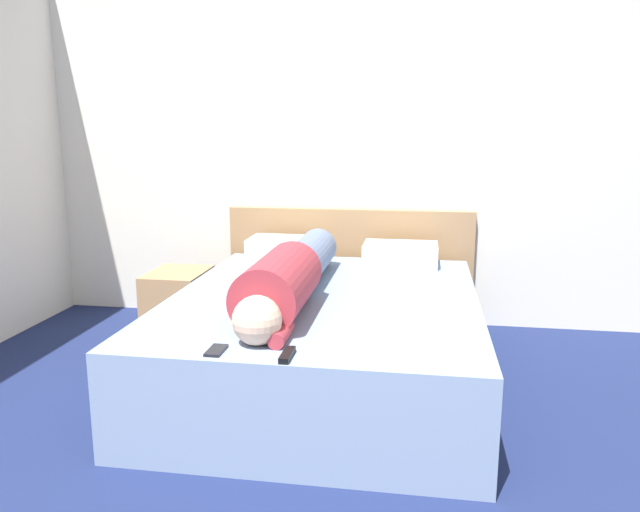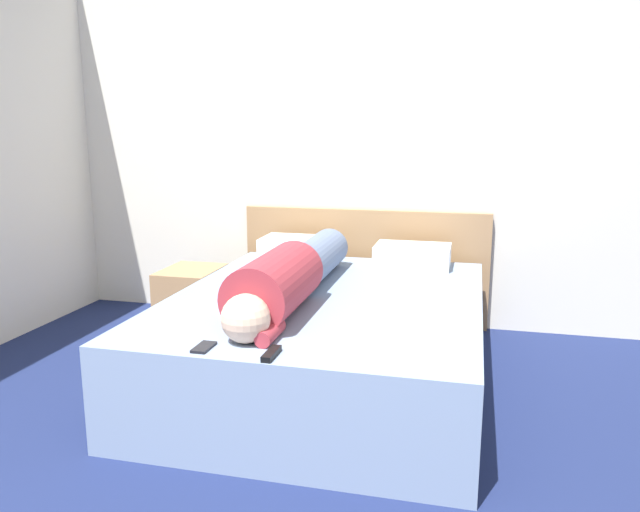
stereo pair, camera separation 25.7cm
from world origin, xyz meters
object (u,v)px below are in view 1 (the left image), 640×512
object	(u,v)px
pillow_second	(400,254)
tv_remote	(287,355)
nightstand	(179,306)
person_lying	(290,276)
bed	(325,339)
pillow_near_headboard	(287,250)
cell_phone	(216,350)

from	to	relation	value
pillow_second	tv_remote	distance (m)	1.81
nightstand	person_lying	size ratio (longest dim) A/B	0.28
nightstand	pillow_second	distance (m)	1.50
bed	nightstand	distance (m)	1.20
person_lying	pillow_near_headboard	world-z (taller)	person_lying
bed	person_lying	size ratio (longest dim) A/B	1.23
nightstand	cell_phone	size ratio (longest dim) A/B	3.55
bed	nightstand	world-z (taller)	bed
pillow_near_headboard	tv_remote	world-z (taller)	pillow_near_headboard
tv_remote	cell_phone	bearing A→B (deg)	176.30
pillow_near_headboard	person_lying	bearing A→B (deg)	-76.75
bed	cell_phone	distance (m)	1.00
pillow_near_headboard	tv_remote	bearing A→B (deg)	-77.71
cell_phone	pillow_near_headboard	bearing A→B (deg)	92.82
nightstand	pillow_near_headboard	world-z (taller)	pillow_near_headboard
nightstand	person_lying	world-z (taller)	person_lying
bed	nightstand	xyz separation A→B (m)	(-1.06, 0.55, -0.02)
bed	pillow_near_headboard	xyz separation A→B (m)	(-0.39, 0.83, 0.33)
nightstand	cell_phone	bearing A→B (deg)	-62.58
bed	pillow_second	size ratio (longest dim) A/B	4.26
person_lying	tv_remote	distance (m)	0.82
pillow_second	tv_remote	world-z (taller)	pillow_second
nightstand	pillow_second	size ratio (longest dim) A/B	0.96
nightstand	tv_remote	distance (m)	1.85
tv_remote	pillow_near_headboard	bearing A→B (deg)	102.29
cell_phone	nightstand	bearing A→B (deg)	117.42
person_lying	pillow_near_headboard	distance (m)	1.00
nightstand	pillow_second	world-z (taller)	pillow_second
person_lying	pillow_near_headboard	size ratio (longest dim) A/B	3.29
person_lying	pillow_second	bearing A→B (deg)	61.35
nightstand	pillow_near_headboard	size ratio (longest dim) A/B	0.91
pillow_second	cell_phone	world-z (taller)	pillow_second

